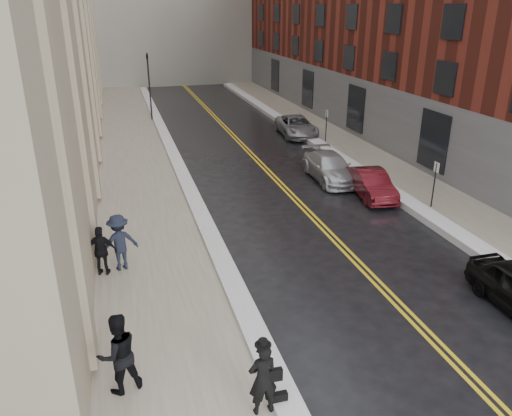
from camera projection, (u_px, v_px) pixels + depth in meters
ground at (346, 350)px, 13.30m from camera, size 160.00×160.00×0.00m
sidewalk_left at (138, 177)px, 26.40m from camera, size 4.00×64.00×0.15m
sidewalk_right at (369, 158)px, 29.78m from camera, size 3.00×64.00×0.15m
lane_stripe_a at (263, 168)px, 28.15m from camera, size 0.12×64.00×0.01m
lane_stripe_b at (267, 168)px, 28.21m from camera, size 0.12×64.00×0.01m
snow_ridge_left at (181, 173)px, 26.96m from camera, size 0.70×60.80×0.26m
snow_ridge_right at (340, 159)px, 29.29m from camera, size 0.85×60.80×0.30m
traffic_signal at (149, 82)px, 38.22m from camera, size 0.18×0.15×5.20m
parking_sign_near at (435, 181)px, 21.89m from camera, size 0.06×0.35×2.23m
parking_sign_far at (326, 123)px, 32.59m from camera, size 0.06×0.35×2.23m
car_maroon at (371, 184)px, 23.71m from camera, size 1.86×4.06×1.29m
car_silver_near at (330, 167)px, 26.04m from camera, size 2.05×4.73×1.35m
car_silver_far at (297, 126)px, 34.86m from camera, size 2.66×5.03×1.35m
pedestrian_main at (263, 379)px, 10.78m from camera, size 0.68×0.47×1.80m
pedestrian_a at (118, 354)px, 11.39m from camera, size 1.17×1.03×2.02m
pedestrian_b at (119, 242)px, 16.77m from camera, size 1.43×1.05×1.98m
pedestrian_c at (102, 251)px, 16.46m from camera, size 1.09×0.65×1.73m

